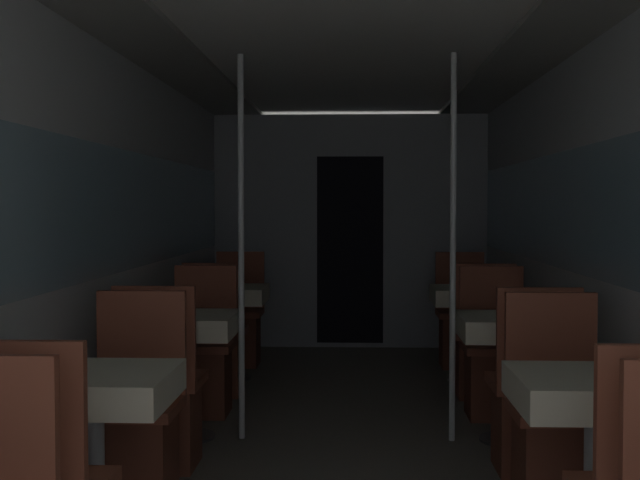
# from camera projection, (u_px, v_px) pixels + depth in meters

# --- Properties ---
(wall_left) EXTENTS (0.05, 10.11, 2.25)m
(wall_left) POSITION_uv_depth(u_px,v_px,m) (86.00, 247.00, 4.60)
(wall_left) COLOR silver
(wall_left) RESTS_ON ground_plane
(wall_right) EXTENTS (0.05, 10.11, 2.25)m
(wall_right) POSITION_uv_depth(u_px,v_px,m) (611.00, 248.00, 4.49)
(wall_right) COLOR silver
(wall_right) RESTS_ON ground_plane
(ceiling_panel) EXTENTS (2.69, 10.11, 0.07)m
(ceiling_panel) POSITION_uv_depth(u_px,v_px,m) (346.00, 23.00, 4.50)
(ceiling_panel) COLOR white
(ceiling_panel) RESTS_ON wall_left
(bulkhead_far) EXTENTS (2.63, 0.09, 2.25)m
(bulkhead_far) POSITION_uv_depth(u_px,v_px,m) (350.00, 232.00, 8.64)
(bulkhead_far) COLOR gray
(bulkhead_far) RESTS_ON ground_plane
(dining_table_left_1) EXTENTS (0.61, 0.61, 0.73)m
(dining_table_left_1) POSITION_uv_depth(u_px,v_px,m) (94.00, 398.00, 3.44)
(dining_table_left_1) COLOR #4C4C51
(dining_table_left_1) RESTS_ON ground_plane
(chair_left_far_1) EXTENTS (0.42, 0.42, 0.97)m
(chair_left_far_1) POSITION_uv_depth(u_px,v_px,m) (134.00, 440.00, 4.06)
(chair_left_far_1) COLOR brown
(chair_left_far_1) RESTS_ON ground_plane
(dining_table_left_2) EXTENTS (0.61, 0.61, 0.73)m
(dining_table_left_2) POSITION_uv_depth(u_px,v_px,m) (184.00, 332.00, 5.25)
(dining_table_left_2) COLOR #4C4C51
(dining_table_left_2) RESTS_ON ground_plane
(chair_left_near_2) EXTENTS (0.42, 0.42, 0.97)m
(chair_left_near_2) POSITION_uv_depth(u_px,v_px,m) (162.00, 410.00, 4.65)
(chair_left_near_2) COLOR brown
(chair_left_near_2) RESTS_ON ground_plane
(chair_left_far_2) EXTENTS (0.42, 0.42, 0.97)m
(chair_left_far_2) POSITION_uv_depth(u_px,v_px,m) (202.00, 368.00, 5.87)
(chair_left_far_2) COLOR brown
(chair_left_far_2) RESTS_ON ground_plane
(support_pole_left_2) EXTENTS (0.04, 0.04, 2.25)m
(support_pole_left_2) POSITION_uv_depth(u_px,v_px,m) (241.00, 248.00, 5.21)
(support_pole_left_2) COLOR silver
(support_pole_left_2) RESTS_ON ground_plane
(dining_table_left_3) EXTENTS (0.61, 0.61, 0.73)m
(dining_table_left_3) POSITION_uv_depth(u_px,v_px,m) (228.00, 300.00, 7.06)
(dining_table_left_3) COLOR #4C4C51
(dining_table_left_3) RESTS_ON ground_plane
(chair_left_near_3) EXTENTS (0.42, 0.42, 0.97)m
(chair_left_near_3) POSITION_uv_depth(u_px,v_px,m) (216.00, 353.00, 6.46)
(chair_left_near_3) COLOR brown
(chair_left_near_3) RESTS_ON ground_plane
(chair_left_far_3) EXTENTS (0.42, 0.42, 0.97)m
(chair_left_far_3) POSITION_uv_depth(u_px,v_px,m) (238.00, 330.00, 7.68)
(chair_left_far_3) COLOR brown
(chair_left_far_3) RESTS_ON ground_plane
(dining_table_right_1) EXTENTS (0.61, 0.61, 0.73)m
(dining_table_right_1) POSITION_uv_depth(u_px,v_px,m) (595.00, 402.00, 3.36)
(dining_table_right_1) COLOR #4C4C51
(dining_table_right_1) RESTS_ON ground_plane
(chair_right_far_1) EXTENTS (0.42, 0.42, 0.97)m
(chair_right_far_1) POSITION_uv_depth(u_px,v_px,m) (558.00, 444.00, 3.99)
(chair_right_far_1) COLOR brown
(chair_right_far_1) RESTS_ON ground_plane
(dining_table_right_2) EXTENTS (0.61, 0.61, 0.73)m
(dining_table_right_2) POSITION_uv_depth(u_px,v_px,m) (512.00, 334.00, 5.17)
(dining_table_right_2) COLOR #4C4C51
(dining_table_right_2) RESTS_ON ground_plane
(chair_right_near_2) EXTENTS (0.42, 0.42, 0.97)m
(chair_right_near_2) POSITION_uv_depth(u_px,v_px,m) (532.00, 414.00, 4.57)
(chair_right_near_2) COLOR brown
(chair_right_near_2) RESTS_ON ground_plane
(chair_right_far_2) EXTENTS (0.42, 0.42, 0.97)m
(chair_right_far_2) POSITION_uv_depth(u_px,v_px,m) (495.00, 370.00, 5.79)
(chair_right_far_2) COLOR brown
(chair_right_far_2) RESTS_ON ground_plane
(support_pole_right_2) EXTENTS (0.04, 0.04, 2.25)m
(support_pole_right_2) POSITION_uv_depth(u_px,v_px,m) (453.00, 248.00, 5.17)
(support_pole_right_2) COLOR silver
(support_pole_right_2) RESTS_ON ground_plane
(dining_table_right_3) EXTENTS (0.61, 0.61, 0.73)m
(dining_table_right_3) POSITION_uv_depth(u_px,v_px,m) (471.00, 301.00, 6.98)
(dining_table_right_3) COLOR #4C4C51
(dining_table_right_3) RESTS_ON ground_plane
(chair_right_near_3) EXTENTS (0.42, 0.42, 0.97)m
(chair_right_near_3) POSITION_uv_depth(u_px,v_px,m) (482.00, 355.00, 6.38)
(chair_right_near_3) COLOR brown
(chair_right_near_3) RESTS_ON ground_plane
(chair_right_far_3) EXTENTS (0.42, 0.42, 0.97)m
(chair_right_far_3) POSITION_uv_depth(u_px,v_px,m) (462.00, 331.00, 7.60)
(chair_right_far_3) COLOR brown
(chair_right_far_3) RESTS_ON ground_plane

